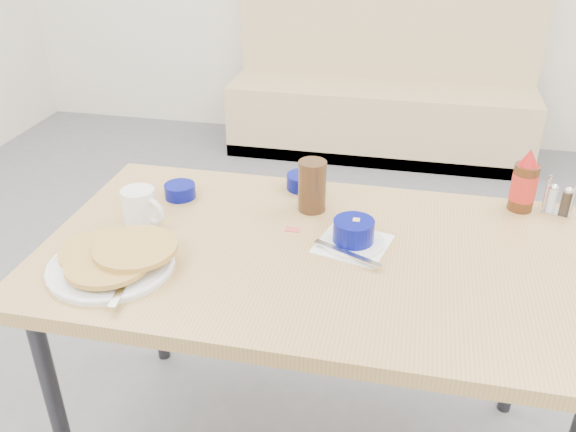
% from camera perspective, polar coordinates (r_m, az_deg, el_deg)
% --- Properties ---
extents(booth_bench, '(1.90, 0.56, 1.22)m').
position_cam_1_polar(booth_bench, '(4.04, 8.71, 10.87)').
color(booth_bench, tan).
rests_on(booth_bench, ground).
extents(dining_table, '(1.40, 0.80, 0.76)m').
position_cam_1_polar(dining_table, '(1.60, 2.42, -5.02)').
color(dining_table, tan).
rests_on(dining_table, ground).
extents(pancake_plate, '(0.31, 0.32, 0.05)m').
position_cam_1_polar(pancake_plate, '(1.54, -16.05, -3.96)').
color(pancake_plate, white).
rests_on(pancake_plate, dining_table).
extents(coffee_mug, '(0.13, 0.09, 0.10)m').
position_cam_1_polar(coffee_mug, '(1.70, -13.64, 0.83)').
color(coffee_mug, white).
rests_on(coffee_mug, dining_table).
extents(grits_setting, '(0.21, 0.22, 0.07)m').
position_cam_1_polar(grits_setting, '(1.58, 6.13, -1.75)').
color(grits_setting, white).
rests_on(grits_setting, dining_table).
extents(creamer_bowl, '(0.09, 0.09, 0.04)m').
position_cam_1_polar(creamer_bowl, '(1.84, -10.07, 2.32)').
color(creamer_bowl, '#040A6C').
rests_on(creamer_bowl, dining_table).
extents(butter_bowl, '(0.10, 0.10, 0.05)m').
position_cam_1_polar(butter_bowl, '(1.86, 1.42, 3.24)').
color(butter_bowl, '#040A6C').
rests_on(butter_bowl, dining_table).
extents(amber_tumbler, '(0.10, 0.10, 0.15)m').
position_cam_1_polar(amber_tumbler, '(1.72, 2.28, 2.83)').
color(amber_tumbler, '#3E2613').
rests_on(amber_tumbler, dining_table).
extents(condiment_caddy, '(0.09, 0.07, 0.10)m').
position_cam_1_polar(condiment_caddy, '(1.88, 23.99, 1.25)').
color(condiment_caddy, silver).
rests_on(condiment_caddy, dining_table).
extents(syrup_bottle, '(0.07, 0.07, 0.19)m').
position_cam_1_polar(syrup_bottle, '(1.84, 21.24, 2.82)').
color(syrup_bottle, '#47230F').
rests_on(syrup_bottle, dining_table).
extents(sugar_wrapper, '(0.04, 0.03, 0.00)m').
position_cam_1_polar(sugar_wrapper, '(1.65, 0.43, -1.26)').
color(sugar_wrapper, '#CD4844').
rests_on(sugar_wrapper, dining_table).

